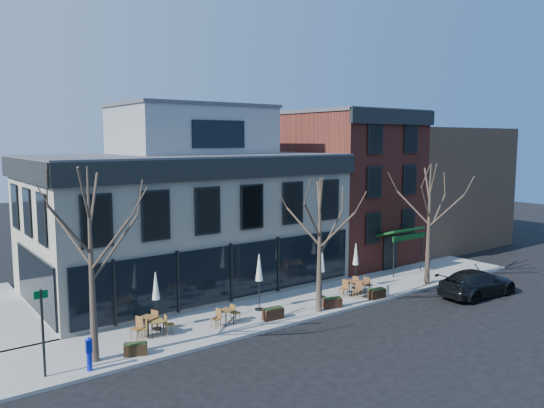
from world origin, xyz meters
TOP-DOWN VIEW (x-y plane):
  - ground at (0.00, 0.00)m, footprint 120.00×120.00m
  - sidewalk_front at (3.25, -2.15)m, footprint 33.50×4.70m
  - corner_building at (0.07, 5.07)m, footprint 18.39×10.39m
  - red_brick_building at (13.00, 4.98)m, footprint 8.20×11.78m
  - bg_building at (23.00, 6.00)m, footprint 12.00×12.00m
  - tree_corner at (-8.49, -3.20)m, footprint 3.93×3.98m
  - tree_mid at (3.01, -3.90)m, footprint 3.50×3.55m
  - tree_right at (12.01, -3.90)m, footprint 3.72×3.77m
  - sign_pole at (-10.50, -3.50)m, footprint 0.50×0.10m
  - parked_sedan at (12.55, -7.02)m, footprint 5.45×2.49m
  - call_box at (-8.98, -3.99)m, footprint 0.27×0.27m
  - cafe_set_0 at (-5.36, -2.16)m, footprint 1.76×0.78m
  - cafe_set_1 at (-5.58, -1.68)m, footprint 1.90×1.18m
  - cafe_set_2 at (-1.97, -2.70)m, footprint 1.72×0.77m
  - cafe_set_4 at (6.87, -3.33)m, footprint 1.88×0.98m
  - cafe_set_5 at (6.48, -2.75)m, footprint 1.88×0.84m
  - umbrella_0 at (-4.97, -1.35)m, footprint 0.44×0.44m
  - umbrella_2 at (0.59, -1.89)m, footprint 0.48×0.48m
  - umbrella_3 at (4.74, -2.17)m, footprint 0.45×0.45m
  - umbrella_4 at (7.62, -2.00)m, footprint 0.44×0.44m
  - planter_0 at (-6.95, -3.64)m, footprint 1.04×0.73m
  - planter_1 at (0.31, -3.50)m, footprint 1.10×0.51m
  - planter_2 at (3.95, -3.92)m, footprint 1.09×0.71m
  - planter_3 at (7.10, -4.20)m, footprint 1.08×0.50m

SIDE VIEW (x-z plane):
  - ground at x=0.00m, z-range 0.00..0.00m
  - sidewalk_front at x=3.25m, z-range 0.00..0.15m
  - planter_0 at x=-6.95m, z-range 0.15..0.69m
  - planter_2 at x=3.95m, z-range 0.15..0.71m
  - planter_3 at x=7.10m, z-range 0.15..0.74m
  - planter_1 at x=0.31m, z-range 0.15..0.75m
  - cafe_set_2 at x=-1.97m, z-range 0.16..1.05m
  - cafe_set_0 at x=-5.36m, z-range 0.16..1.07m
  - cafe_set_4 at x=6.87m, z-range 0.16..1.13m
  - cafe_set_5 at x=6.48m, z-range 0.16..1.13m
  - cafe_set_1 at x=-5.58m, z-range 0.16..1.15m
  - parked_sedan at x=12.55m, z-range 0.00..1.55m
  - call_box at x=-8.98m, z-range 0.19..1.57m
  - sign_pole at x=-10.50m, z-range 0.37..3.77m
  - umbrella_4 at x=7.62m, z-range 0.72..3.49m
  - umbrella_0 at x=-4.97m, z-range 0.72..3.50m
  - umbrella_3 at x=4.74m, z-range 0.73..3.58m
  - umbrella_2 at x=0.59m, z-range 0.77..3.78m
  - tree_mid at x=3.01m, z-range 0.27..7.31m
  - tree_right at x=12.01m, z-range 0.28..7.76m
  - tree_corner at x=-8.49m, z-range 0.29..8.21m
  - corner_building at x=0.07m, z-range -0.83..10.27m
  - bg_building at x=23.00m, z-range 0.00..10.00m
  - red_brick_building at x=13.00m, z-range 0.05..11.22m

